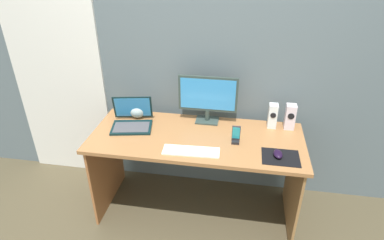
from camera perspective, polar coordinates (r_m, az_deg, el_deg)
The scene contains 13 objects.
ground_plane at distance 2.86m, azimuth 0.69°, elevation -15.31°, with size 8.00×8.00×0.00m, color #4A412D.
wall_back at distance 2.56m, azimuth 2.31°, elevation 12.11°, with size 6.00×0.04×2.50m, color slate.
door_left at distance 3.03m, azimuth -22.63°, elevation 7.84°, with size 0.82×0.02×2.02m, color white.
desk at distance 2.48m, azimuth 0.77°, elevation -5.63°, with size 1.58×0.65×0.72m.
monitor at distance 2.51m, azimuth 2.80°, elevation 4.00°, with size 0.46×0.14×0.38m.
speaker_right at distance 2.57m, azimuth 16.90°, elevation 0.55°, with size 0.07×0.08×0.20m.
speaker_near_monitor at distance 2.56m, azimuth 14.01°, elevation 0.72°, with size 0.07×0.08×0.19m.
laptop at distance 2.56m, azimuth -10.51°, elevation -0.09°, with size 0.35×0.32×0.22m.
fishbowl at distance 2.68m, azimuth -9.58°, elevation 1.93°, with size 0.15×0.15×0.15m, color silver.
keyboard_external at distance 2.24m, azimuth -0.16°, elevation -5.50°, with size 0.39×0.12×0.01m, color white.
mousepad at distance 2.26m, azimuth 15.35°, elevation -6.34°, with size 0.25×0.20×0.00m, color black.
mouse at distance 2.25m, azimuth 14.90°, elevation -5.80°, with size 0.06×0.10×0.04m, color black.
phone_in_dock at distance 2.33m, azimuth 7.73°, elevation -2.94°, with size 0.06×0.05×0.14m.
Camera 1 is at (0.30, -2.02, 2.00)m, focal length 30.27 mm.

